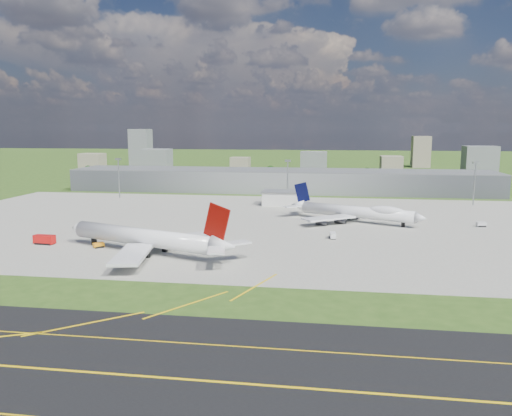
# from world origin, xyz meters

# --- Properties ---
(ground) EXTENTS (1400.00, 1400.00, 0.00)m
(ground) POSITION_xyz_m (0.00, 150.00, 0.00)
(ground) COLOR #2F4E18
(ground) RESTS_ON ground
(taxiway) EXTENTS (1400.00, 60.00, 0.06)m
(taxiway) POSITION_xyz_m (0.00, -110.00, 0.03)
(taxiway) COLOR black
(taxiway) RESTS_ON ground
(apron) EXTENTS (360.00, 190.00, 0.08)m
(apron) POSITION_xyz_m (10.00, 40.00, 0.04)
(apron) COLOR gray
(apron) RESTS_ON ground
(terminal) EXTENTS (300.00, 42.00, 15.00)m
(terminal) POSITION_xyz_m (0.00, 165.00, 7.50)
(terminal) COLOR gray
(terminal) RESTS_ON ground
(ops_building) EXTENTS (26.00, 16.00, 8.00)m
(ops_building) POSITION_xyz_m (10.00, 100.00, 4.00)
(ops_building) COLOR silver
(ops_building) RESTS_ON ground
(mast_west) EXTENTS (3.50, 2.00, 25.90)m
(mast_west) POSITION_xyz_m (-100.00, 115.00, 17.71)
(mast_west) COLOR gray
(mast_west) RESTS_ON ground
(mast_center) EXTENTS (3.50, 2.00, 25.90)m
(mast_center) POSITION_xyz_m (10.00, 115.00, 17.71)
(mast_center) COLOR gray
(mast_center) RESTS_ON ground
(mast_east) EXTENTS (3.50, 2.00, 25.90)m
(mast_east) POSITION_xyz_m (120.00, 115.00, 17.71)
(mast_east) COLOR gray
(mast_east) RESTS_ON ground
(airliner_red_twin) EXTENTS (73.37, 55.64, 20.88)m
(airliner_red_twin) POSITION_xyz_m (-29.00, -22.74, 5.56)
(airliner_red_twin) COLOR white
(airliner_red_twin) RESTS_ON ground
(airliner_blue_quad) EXTENTS (64.75, 49.09, 17.98)m
(airliner_blue_quad) POSITION_xyz_m (48.87, 50.71, 5.00)
(airliner_blue_quad) COLOR white
(airliner_blue_quad) RESTS_ON ground
(fire_truck) EXTENTS (8.54, 3.87, 3.67)m
(fire_truck) POSITION_xyz_m (-74.67, -14.78, 1.83)
(fire_truck) COLOR red
(fire_truck) RESTS_ON ground
(tug_yellow) EXTENTS (4.34, 4.37, 1.92)m
(tug_yellow) POSITION_xyz_m (-51.04, -17.18, 0.99)
(tug_yellow) COLOR orange
(tug_yellow) RESTS_ON ground
(van_white_near) EXTENTS (2.67, 5.19, 2.56)m
(van_white_near) POSITION_xyz_m (37.44, 12.17, 1.29)
(van_white_near) COLOR white
(van_white_near) RESTS_ON ground
(van_white_far) EXTENTS (4.66, 2.78, 2.29)m
(van_white_far) POSITION_xyz_m (105.57, 47.06, 1.16)
(van_white_far) COLOR silver
(van_white_far) RESTS_ON ground
(bldg_far_w) EXTENTS (24.00, 20.00, 18.00)m
(bldg_far_w) POSITION_xyz_m (-220.00, 320.00, 9.00)
(bldg_far_w) COLOR gray
(bldg_far_w) RESTS_ON ground
(bldg_w) EXTENTS (28.00, 22.00, 24.00)m
(bldg_w) POSITION_xyz_m (-140.00, 300.00, 12.00)
(bldg_w) COLOR slate
(bldg_w) RESTS_ON ground
(bldg_cw) EXTENTS (20.00, 18.00, 14.00)m
(bldg_cw) POSITION_xyz_m (-60.00, 340.00, 7.00)
(bldg_cw) COLOR gray
(bldg_cw) RESTS_ON ground
(bldg_c) EXTENTS (26.00, 20.00, 22.00)m
(bldg_c) POSITION_xyz_m (20.00, 310.00, 11.00)
(bldg_c) COLOR slate
(bldg_c) RESTS_ON ground
(bldg_ce) EXTENTS (22.00, 24.00, 16.00)m
(bldg_ce) POSITION_xyz_m (100.00, 350.00, 8.00)
(bldg_ce) COLOR gray
(bldg_ce) RESTS_ON ground
(bldg_e) EXTENTS (30.00, 22.00, 28.00)m
(bldg_e) POSITION_xyz_m (180.00, 320.00, 14.00)
(bldg_e) COLOR slate
(bldg_e) RESTS_ON ground
(bldg_tall_w) EXTENTS (22.00, 20.00, 44.00)m
(bldg_tall_w) POSITION_xyz_m (-180.00, 360.00, 22.00)
(bldg_tall_w) COLOR slate
(bldg_tall_w) RESTS_ON ground
(bldg_tall_e) EXTENTS (20.00, 18.00, 36.00)m
(bldg_tall_e) POSITION_xyz_m (140.00, 410.00, 18.00)
(bldg_tall_e) COLOR gray
(bldg_tall_e) RESTS_ON ground
(tree_far_w) EXTENTS (7.20, 7.20, 8.80)m
(tree_far_w) POSITION_xyz_m (-200.00, 270.00, 5.18)
(tree_far_w) COLOR #382314
(tree_far_w) RESTS_ON ground
(tree_w) EXTENTS (6.75, 6.75, 8.25)m
(tree_w) POSITION_xyz_m (-110.00, 265.00, 4.86)
(tree_w) COLOR #382314
(tree_w) RESTS_ON ground
(tree_c) EXTENTS (8.10, 8.10, 9.90)m
(tree_c) POSITION_xyz_m (-20.00, 280.00, 5.84)
(tree_c) COLOR #382314
(tree_c) RESTS_ON ground
(tree_e) EXTENTS (7.65, 7.65, 9.35)m
(tree_e) POSITION_xyz_m (70.00, 275.00, 5.51)
(tree_e) COLOR #382314
(tree_e) RESTS_ON ground
(tree_far_e) EXTENTS (6.30, 6.30, 7.70)m
(tree_far_e) POSITION_xyz_m (160.00, 285.00, 4.53)
(tree_far_e) COLOR #382314
(tree_far_e) RESTS_ON ground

